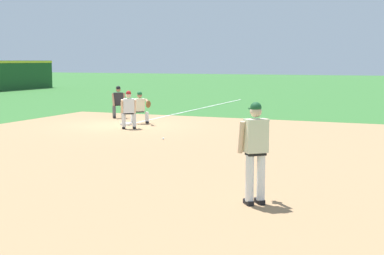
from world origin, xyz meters
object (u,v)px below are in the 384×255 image
object	(u,v)px
first_base_bag	(126,124)
first_baseman	(140,106)
baseball	(163,139)
pitcher	(256,147)
umpire	(118,101)
baserunner	(129,108)

from	to	relation	value
first_base_bag	first_baseman	world-z (taller)	first_baseman
baseball	pitcher	size ratio (longest dim) A/B	0.04
umpire	first_base_bag	bearing A→B (deg)	-143.13
baserunner	umpire	bearing A→B (deg)	35.89
first_baseman	umpire	world-z (taller)	umpire
baseball	pitcher	bearing A→B (deg)	-142.78
pitcher	umpire	distance (m)	15.28
first_baseman	umpire	xyz separation A→B (m)	(1.56, 1.95, 0.06)
baseball	pitcher	xyz separation A→B (m)	(-6.54, -4.97, 1.02)
baseball	first_base_bag	bearing A→B (deg)	45.30
baseball	first_baseman	distance (m)	4.68
pitcher	baseball	bearing A→B (deg)	37.22
first_base_bag	umpire	distance (m)	2.80
pitcher	baserunner	xyz separation A→B (m)	(8.57, 7.38, -0.27)
pitcher	first_base_bag	bearing A→B (deg)	40.04
baseball	umpire	bearing A→B (deg)	42.10
baserunner	first_baseman	bearing A→B (deg)	13.03
baseball	baserunner	size ratio (longest dim) A/B	0.05
umpire	pitcher	bearing A→B (deg)	-140.52
first_base_bag	umpire	xyz separation A→B (m)	(2.16, 1.62, 0.75)
baserunner	umpire	xyz separation A→B (m)	(3.22, 2.33, 0.00)
first_base_bag	baseball	world-z (taller)	first_base_bag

